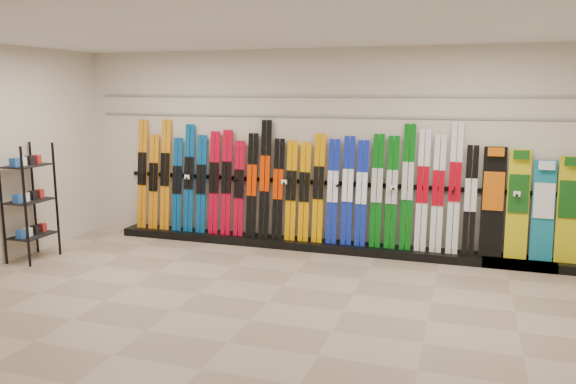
% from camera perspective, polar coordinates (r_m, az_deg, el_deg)
% --- Properties ---
extents(floor, '(8.00, 8.00, 0.00)m').
position_cam_1_polar(floor, '(6.52, -2.10, -11.08)').
color(floor, gray).
rests_on(floor, ground).
extents(back_wall, '(8.00, 0.00, 8.00)m').
position_cam_1_polar(back_wall, '(8.52, 3.60, 4.31)').
color(back_wall, beige).
rests_on(back_wall, floor).
extents(ceiling, '(8.00, 8.00, 0.00)m').
position_cam_1_polar(ceiling, '(6.12, -2.29, 16.13)').
color(ceiling, silver).
rests_on(ceiling, back_wall).
extents(ski_rack_base, '(8.00, 0.40, 0.12)m').
position_cam_1_polar(ski_rack_base, '(8.52, 4.60, -5.56)').
color(ski_rack_base, black).
rests_on(ski_rack_base, floor).
extents(skis, '(5.38, 0.23, 1.83)m').
position_cam_1_polar(skis, '(8.55, 0.38, 0.57)').
color(skis, orange).
rests_on(skis, ski_rack_base).
extents(snowboards, '(1.27, 0.23, 1.51)m').
position_cam_1_polar(snowboards, '(8.25, 23.36, -1.35)').
color(snowboards, black).
rests_on(snowboards, ski_rack_base).
extents(accessory_rack, '(0.40, 0.60, 1.65)m').
position_cam_1_polar(accessory_rack, '(8.69, -24.75, -0.98)').
color(accessory_rack, black).
rests_on(accessory_rack, floor).
extents(slatwall_rail_0, '(7.60, 0.02, 0.03)m').
position_cam_1_polar(slatwall_rail_0, '(8.46, 3.60, 7.67)').
color(slatwall_rail_0, gray).
rests_on(slatwall_rail_0, back_wall).
extents(slatwall_rail_1, '(7.60, 0.02, 0.03)m').
position_cam_1_polar(slatwall_rail_1, '(8.45, 3.63, 9.70)').
color(slatwall_rail_1, gray).
rests_on(slatwall_rail_1, back_wall).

